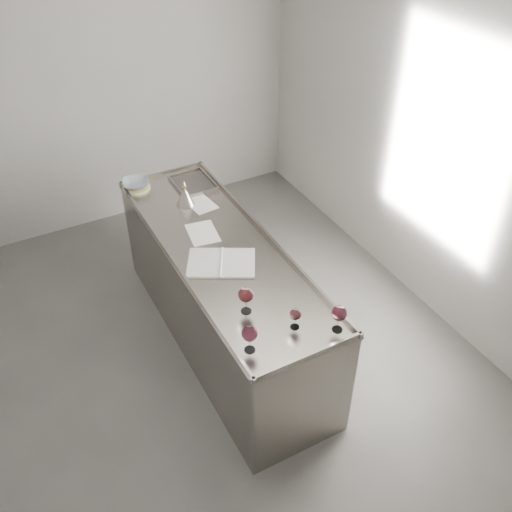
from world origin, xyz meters
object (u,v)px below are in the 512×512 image
counter (223,296)px  ceramic_bowl (136,184)px  notebook (221,263)px  wine_funnel (185,197)px  wine_glass_small (295,315)px  wine_glass_right (339,314)px  wine_glass_left (250,334)px  wine_glass_middle (246,295)px

counter → ceramic_bowl: ceramic_bowl is taller
notebook → ceramic_bowl: 1.26m
notebook → wine_funnel: bearing=113.3°
wine_glass_small → wine_glass_right: bearing=-33.0°
counter → ceramic_bowl: 1.23m
wine_glass_small → wine_glass_left: bearing=-173.8°
wine_glass_right → wine_glass_middle: bearing=135.7°
wine_glass_right → wine_glass_small: bearing=147.0°
counter → wine_glass_small: 1.10m
notebook → ceramic_bowl: (-0.19, 1.24, 0.04)m
wine_glass_right → wine_glass_small: 0.26m
counter → wine_glass_small: (0.06, -0.94, 0.57)m
notebook → wine_funnel: (0.07, 0.82, 0.06)m
wine_glass_small → notebook: (-0.13, 0.78, -0.10)m
counter → wine_glass_small: size_ratio=16.58×
counter → wine_glass_left: 1.18m
counter → wine_glass_right: 1.27m
wine_glass_middle → counter: bearing=78.1°
notebook → wine_glass_small: bearing=-52.0°
notebook → wine_funnel: wine_funnel is taller
notebook → ceramic_bowl: size_ratio=2.56×
notebook → counter: bearing=94.0°
ceramic_bowl → wine_funnel: bearing=-57.7°
wine_glass_left → notebook: (0.20, 0.81, -0.13)m
wine_glass_left → notebook: bearing=76.1°
wine_glass_small → wine_funnel: wine_funnel is taller
wine_glass_middle → ceramic_bowl: size_ratio=0.87×
wine_glass_middle → wine_funnel: wine_funnel is taller
wine_glass_left → wine_glass_right: size_ratio=1.01×
wine_glass_middle → notebook: 0.53m
wine_glass_right → notebook: wine_glass_right is taller
counter → wine_glass_middle: (-0.14, -0.67, 0.61)m
wine_glass_right → wine_funnel: size_ratio=0.84×
counter → notebook: counter is taller
wine_glass_left → wine_funnel: (0.27, 1.63, -0.07)m
wine_glass_small → wine_funnel: bearing=92.1°
wine_glass_right → notebook: 0.99m
wine_glass_middle → ceramic_bowl: 1.76m
counter → wine_funnel: bearing=90.1°
wine_glass_small → wine_funnel: (-0.06, 1.59, -0.03)m
counter → wine_glass_small: bearing=-86.5°
wine_glass_left → ceramic_bowl: wine_glass_left is taller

